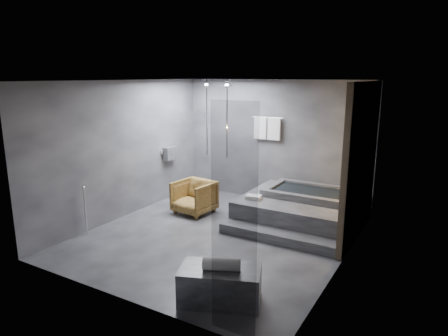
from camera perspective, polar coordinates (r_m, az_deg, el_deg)
The scene contains 7 objects.
room at distance 7.04m, azimuth 3.01°, elevation 3.63°, with size 5.00×5.04×2.82m.
tub_deck at distance 8.24m, azimuth 10.83°, elevation -5.81°, with size 2.20×2.00×0.50m, color #323235.
tub_step at distance 7.26m, azimuth 7.62°, elevation -9.69°, with size 2.20×0.36×0.18m, color #323235.
concrete_bench at distance 5.40m, azimuth -0.54°, elevation -16.35°, with size 1.04×0.57×0.47m, color #333335.
driftwood_chair at distance 8.56m, azimuth -4.29°, elevation -4.16°, with size 0.75×0.78×0.71m, color #4C3313.
rolled_towel at distance 5.20m, azimuth -0.34°, elevation -13.55°, with size 0.17×0.17×0.48m, color white.
deck_towel at distance 7.92m, azimuth 4.24°, elevation -4.19°, with size 0.29×0.21×0.08m, color silver.
Camera 1 is at (3.56, -5.94, 2.89)m, focal length 32.00 mm.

